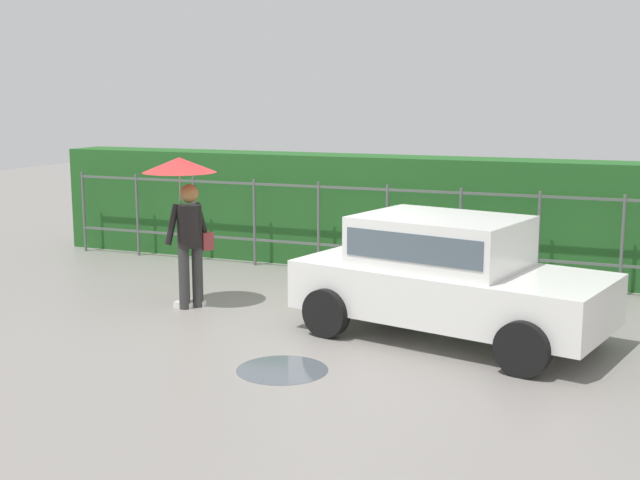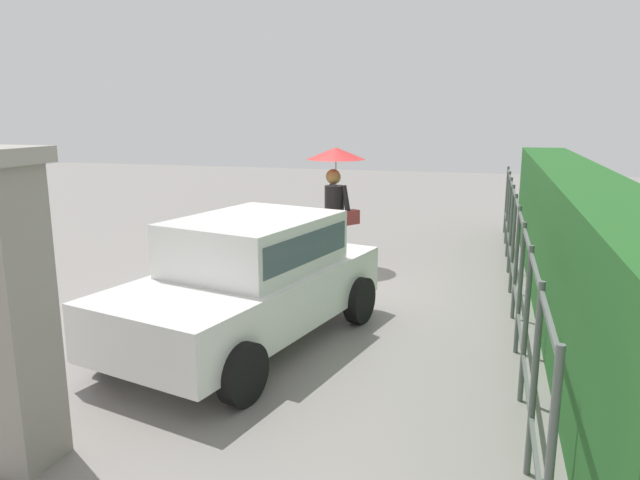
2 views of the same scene
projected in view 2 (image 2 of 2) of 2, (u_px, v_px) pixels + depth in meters
ground_plane at (282, 298)px, 8.61m from camera, size 40.00×40.00×0.00m
car at (251, 275)px, 6.82m from camera, size 3.98×2.52×1.48m
pedestrian at (336, 178)px, 10.10m from camera, size 1.01×1.01×2.08m
gate_pillar at (9, 309)px, 4.31m from camera, size 0.60×0.60×2.42m
fence_section at (515, 248)px, 8.16m from camera, size 10.78×0.05×1.50m
hedge_row at (573, 242)px, 7.93m from camera, size 11.73×0.90×1.90m
puddle_near at (170, 295)px, 8.75m from camera, size 0.99×0.99×0.00m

